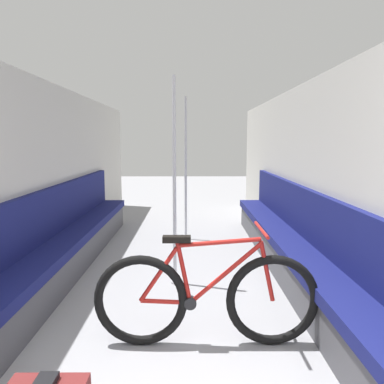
# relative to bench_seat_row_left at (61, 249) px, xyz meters

# --- Properties ---
(wall_left) EXTENTS (0.10, 9.47, 2.15)m
(wall_left) POSITION_rel_bench_seat_row_left_xyz_m (-0.22, -0.10, 0.76)
(wall_left) COLOR beige
(wall_left) RESTS_ON ground
(wall_right) EXTENTS (0.10, 9.47, 2.15)m
(wall_right) POSITION_rel_bench_seat_row_left_xyz_m (2.76, -0.10, 0.76)
(wall_right) COLOR beige
(wall_right) RESTS_ON ground
(bench_seat_row_left) EXTENTS (0.41, 5.26, 0.98)m
(bench_seat_row_left) POSITION_rel_bench_seat_row_left_xyz_m (0.00, 0.00, 0.00)
(bench_seat_row_left) COLOR #4C4C51
(bench_seat_row_left) RESTS_ON ground
(bench_seat_row_right) EXTENTS (0.41, 5.26, 0.98)m
(bench_seat_row_right) POSITION_rel_bench_seat_row_left_xyz_m (2.54, 0.00, 0.00)
(bench_seat_row_right) COLOR #4C4C51
(bench_seat_row_right) RESTS_ON ground
(bicycle) EXTENTS (1.64, 0.46, 0.88)m
(bicycle) POSITION_rel_bench_seat_row_left_xyz_m (1.52, -1.36, 0.04)
(bicycle) COLOR black
(bicycle) RESTS_ON ground
(grab_pole_near) EXTENTS (0.08, 0.08, 2.13)m
(grab_pole_near) POSITION_rel_bench_seat_row_left_xyz_m (1.34, 1.62, 0.72)
(grab_pole_near) COLOR gray
(grab_pole_near) RESTS_ON ground
(grab_pole_far) EXTENTS (0.08, 0.08, 2.13)m
(grab_pole_far) POSITION_rel_bench_seat_row_left_xyz_m (1.25, -0.17, 0.72)
(grab_pole_far) COLOR gray
(grab_pole_far) RESTS_ON ground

